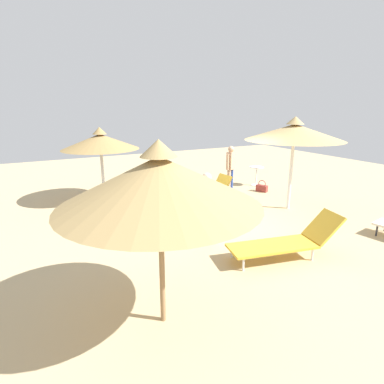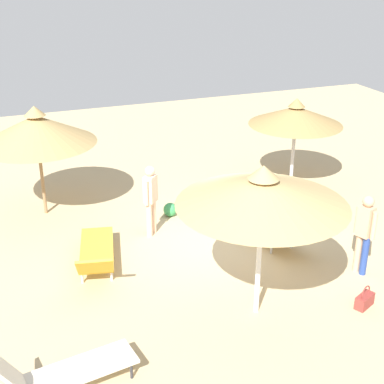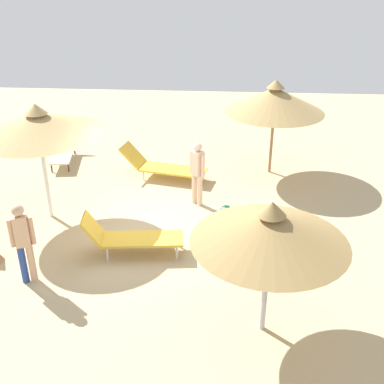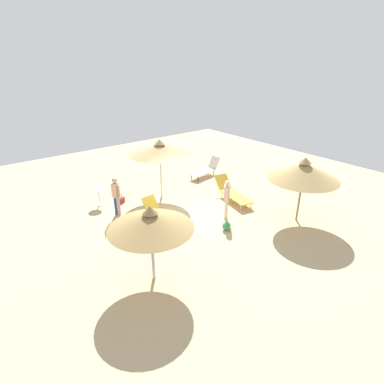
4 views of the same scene
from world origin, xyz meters
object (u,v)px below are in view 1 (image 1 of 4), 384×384
object	(u,v)px
parasol_umbrella_far_right	(294,132)
side_table_round	(256,173)
lounge_chair_edge	(287,240)
parasol_umbrella_front	(159,181)
person_standing_center	(231,166)
parasol_umbrella_back	(100,142)
handbag	(262,188)
beach_ball	(165,230)
person_standing_far_left	(206,203)
lounge_chair_near_right	(203,193)

from	to	relation	value
parasol_umbrella_far_right	side_table_round	xyz separation A→B (m)	(0.93, 2.64, -1.77)
lounge_chair_edge	parasol_umbrella_front	bearing A→B (deg)	-168.41
parasol_umbrella_front	parasol_umbrella_far_right	bearing A→B (deg)	28.76
lounge_chair_edge	person_standing_center	distance (m)	5.14
parasol_umbrella_back	side_table_round	world-z (taller)	parasol_umbrella_back
handbag	parasol_umbrella_front	bearing A→B (deg)	-140.90
beach_ball	parasol_umbrella_back	bearing A→B (deg)	99.75
lounge_chair_edge	parasol_umbrella_far_right	bearing A→B (deg)	44.80
parasol_umbrella_far_right	side_table_round	size ratio (longest dim) A/B	3.78
beach_ball	person_standing_far_left	bearing A→B (deg)	-43.23
parasol_umbrella_far_right	parasol_umbrella_back	bearing A→B (deg)	144.12
parasol_umbrella_far_right	handbag	distance (m)	2.88
parasol_umbrella_front	person_standing_center	size ratio (longest dim) A/B	1.63
person_standing_center	side_table_round	world-z (taller)	person_standing_center
person_standing_center	beach_ball	world-z (taller)	person_standing_center
handbag	side_table_round	distance (m)	0.96
parasol_umbrella_front	beach_ball	distance (m)	3.54
parasol_umbrella_front	person_standing_far_left	bearing A→B (deg)	46.83
side_table_round	parasol_umbrella_far_right	bearing A→B (deg)	-109.35
lounge_chair_edge	handbag	distance (m)	5.04
parasol_umbrella_far_right	lounge_chair_near_right	world-z (taller)	parasol_umbrella_far_right
parasol_umbrella_front	handbag	world-z (taller)	parasol_umbrella_front
parasol_umbrella_far_right	handbag	xyz separation A→B (m)	(0.55, 1.84, -2.14)
lounge_chair_edge	beach_ball	xyz separation A→B (m)	(-1.78, 2.11, -0.20)
lounge_chair_near_right	person_standing_center	distance (m)	2.08
side_table_round	lounge_chair_edge	bearing A→B (deg)	-123.27
parasol_umbrella_front	person_standing_far_left	size ratio (longest dim) A/B	1.66
side_table_round	parasol_umbrella_front	bearing A→B (deg)	-138.30
parasol_umbrella_back	person_standing_center	size ratio (longest dim) A/B	1.47
person_standing_far_left	side_table_round	bearing A→B (deg)	39.11
parasol_umbrella_far_right	lounge_chair_near_right	size ratio (longest dim) A/B	1.35
lounge_chair_edge	person_standing_far_left	bearing A→B (deg)	126.61
lounge_chair_edge	handbag	bearing A→B (deg)	55.37
handbag	person_standing_far_left	bearing A→B (deg)	-145.45
person_standing_far_left	parasol_umbrella_far_right	bearing A→B (deg)	14.30
lounge_chair_edge	side_table_round	xyz separation A→B (m)	(3.24, 4.94, 0.14)
handbag	side_table_round	world-z (taller)	side_table_round
beach_ball	handbag	bearing A→B (deg)	23.61
parasol_umbrella_back	beach_ball	world-z (taller)	parasol_umbrella_back
parasol_umbrella_far_right	lounge_chair_near_right	bearing A→B (deg)	146.89
lounge_chair_edge	side_table_round	bearing A→B (deg)	56.73
person_standing_center	lounge_chair_near_right	bearing A→B (deg)	-148.69
parasol_umbrella_front	handbag	xyz separation A→B (m)	(5.85, 4.75, -1.95)
parasol_umbrella_far_right	handbag	size ratio (longest dim) A/B	6.38
handbag	side_table_round	size ratio (longest dim) A/B	0.59
parasol_umbrella_back	lounge_chair_edge	distance (m)	6.39
lounge_chair_near_right	handbag	size ratio (longest dim) A/B	4.71
lounge_chair_near_right	lounge_chair_edge	bearing A→B (deg)	-92.52
parasol_umbrella_front	lounge_chair_edge	world-z (taller)	parasol_umbrella_front
parasol_umbrella_far_right	parasol_umbrella_back	distance (m)	5.83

